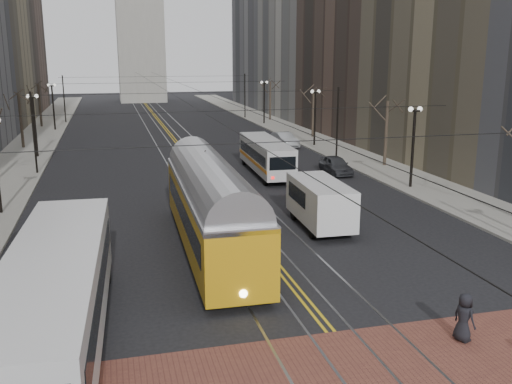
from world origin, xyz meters
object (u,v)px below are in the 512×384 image
transit_bus (56,303)px  streetcar (211,215)px  sedan_grey (336,165)px  pedestrian_a (464,317)px  rear_bus (266,157)px  sedan_silver (284,140)px  cargo_van (320,205)px

transit_bus → streetcar: 10.80m
sedan_grey → pedestrian_a: size_ratio=2.49×
streetcar → sedan_grey: streetcar is taller
rear_bus → sedan_grey: rear_bus is taller
rear_bus → sedan_silver: size_ratio=2.29×
cargo_van → rear_bus: bearing=88.4°
streetcar → cargo_van: streetcar is taller
pedestrian_a → streetcar: bearing=13.2°
transit_bus → sedan_silver: bearing=65.7°
sedan_grey → sedan_silver: 14.09m
sedan_silver → sedan_grey: bearing=-97.6°
cargo_van → pedestrian_a: size_ratio=3.49×
transit_bus → cargo_van: (13.05, 10.73, -0.39)m
streetcar → sedan_silver: 32.52m
cargo_van → transit_bus: bearing=-138.3°
transit_bus → streetcar: (6.55, 8.58, 0.08)m
pedestrian_a → cargo_van: bearing=-16.8°
cargo_van → sedan_grey: size_ratio=1.40×
sedan_silver → transit_bus: bearing=-124.6°
sedan_grey → cargo_van: bearing=-115.6°
rear_bus → pedestrian_a: bearing=-89.7°
streetcar → pedestrian_a: streetcar is taller
sedan_grey → pedestrian_a: (-6.42, -26.95, 0.14)m
sedan_silver → pedestrian_a: size_ratio=2.70×
sedan_grey → sedan_silver: bearing=90.0°
cargo_van → pedestrian_a: bearing=-87.4°
streetcar → pedestrian_a: 13.06m
pedestrian_a → sedan_silver: bearing=-26.0°
streetcar → sedan_grey: bearing=51.6°
sedan_silver → streetcar: bearing=-121.1°
sedan_grey → sedan_silver: (0.00, 14.09, 0.03)m
sedan_silver → pedestrian_a: pedestrian_a is taller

